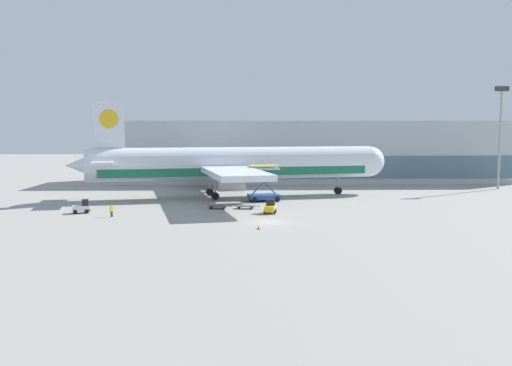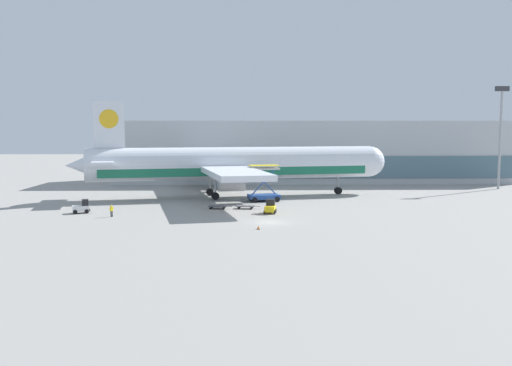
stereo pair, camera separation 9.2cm
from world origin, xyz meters
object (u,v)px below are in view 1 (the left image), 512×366
at_px(scissor_lift_loader, 264,188).
at_px(baggage_dolly_second, 245,206).
at_px(light_mast, 500,129).
at_px(baggage_dolly_lead, 218,206).
at_px(ground_crew_near, 111,210).
at_px(baggage_tug_mid, 82,207).
at_px(baggage_tug_foreground, 270,207).
at_px(airplane_main, 231,165).
at_px(traffic_cone_near, 259,227).

xyz_separation_m(scissor_lift_loader, baggage_dolly_second, (-3.19, -9.05, -1.90)).
height_order(light_mast, baggage_dolly_lead, light_mast).
bearing_deg(scissor_lift_loader, ground_crew_near, -154.66).
bearing_deg(baggage_tug_mid, baggage_tug_foreground, -19.76).
xyz_separation_m(baggage_tug_mid, baggage_dolly_lead, (19.68, 3.79, -0.49)).
bearing_deg(ground_crew_near, baggage_tug_mid, -83.93).
xyz_separation_m(light_mast, airplane_main, (-54.43, -12.36, -6.36)).
xyz_separation_m(baggage_dolly_second, ground_crew_near, (-18.84, -7.55, 0.61)).
bearing_deg(ground_crew_near, baggage_dolly_lead, 158.85).
height_order(baggage_tug_mid, baggage_dolly_lead, baggage_tug_mid).
height_order(scissor_lift_loader, baggage_tug_mid, scissor_lift_loader).
relative_size(airplane_main, scissor_lift_loader, 9.33).
bearing_deg(baggage_dolly_lead, baggage_tug_mid, -161.17).
height_order(scissor_lift_loader, ground_crew_near, scissor_lift_loader).
distance_m(baggage_tug_mid, baggage_dolly_lead, 20.05).
height_order(airplane_main, baggage_tug_mid, airplane_main).
height_order(light_mast, traffic_cone_near, light_mast).
bearing_deg(light_mast, baggage_dolly_second, -152.10).
bearing_deg(traffic_cone_near, baggage_dolly_second, 94.65).
height_order(baggage_dolly_lead, baggage_dolly_second, same).
height_order(light_mast, baggage_tug_foreground, light_mast).
height_order(baggage_dolly_second, ground_crew_near, ground_crew_near).
xyz_separation_m(airplane_main, baggage_tug_mid, (-21.45, -18.99, -4.96)).
bearing_deg(airplane_main, baggage_tug_foreground, -84.52).
bearing_deg(baggage_dolly_lead, ground_crew_near, -144.88).
bearing_deg(scissor_lift_loader, airplane_main, 121.59).
bearing_deg(airplane_main, baggage_dolly_second, -92.18).
distance_m(baggage_tug_foreground, ground_crew_near, 22.61).
xyz_separation_m(light_mast, traffic_cone_near, (-50.44, -45.49, -11.93)).
relative_size(light_mast, baggage_tug_mid, 7.56).
bearing_deg(ground_crew_near, scissor_lift_loader, 168.66).
bearing_deg(baggage_dolly_lead, airplane_main, 91.28).
height_order(baggage_tug_mid, baggage_dolly_second, baggage_tug_mid).
relative_size(light_mast, scissor_lift_loader, 3.38).
xyz_separation_m(baggage_tug_mid, traffic_cone_near, (25.44, -14.14, -0.61)).
xyz_separation_m(scissor_lift_loader, baggage_tug_foreground, (0.41, -13.75, -1.42)).
xyz_separation_m(airplane_main, scissor_lift_loader, (5.71, -6.07, -3.55)).
relative_size(scissor_lift_loader, traffic_cone_near, 11.35).
bearing_deg(ground_crew_near, light_mast, 158.01).
bearing_deg(scissor_lift_loader, light_mast, 9.06).
height_order(baggage_tug_foreground, baggage_dolly_second, baggage_tug_foreground).
bearing_deg(scissor_lift_loader, baggage_tug_foreground, -99.98).
distance_m(airplane_main, traffic_cone_near, 33.83).
height_order(light_mast, airplane_main, light_mast).
relative_size(baggage_dolly_second, ground_crew_near, 2.20).
height_order(baggage_dolly_lead, ground_crew_near, ground_crew_near).
xyz_separation_m(airplane_main, baggage_dolly_lead, (-1.77, -15.20, -5.45)).
distance_m(airplane_main, baggage_tug_foreground, 21.33).
bearing_deg(traffic_cone_near, ground_crew_near, 152.74).
bearing_deg(baggage_dolly_second, baggage_tug_mid, -162.90).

